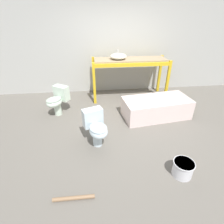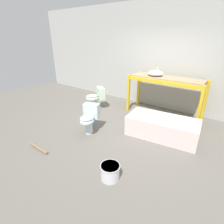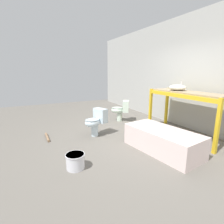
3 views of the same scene
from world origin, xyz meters
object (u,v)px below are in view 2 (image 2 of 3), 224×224
Objects in this scene: sink_basin at (155,73)px; bucket_white at (110,171)px; bathtub_main at (162,126)px; toilet_near at (96,97)px; toilet_far at (89,118)px.

sink_basin is 1.34× the size of bucket_white.
bathtub_main is (0.78, -1.17, -0.95)m from sink_basin.
bucket_white is at bearing -10.36° from toilet_near.
toilet_near is 2.09× the size of bucket_white.
bathtub_main is at bearing -56.23° from sink_basin.
bathtub_main is at bearing 24.89° from toilet_near.
sink_basin is 0.64× the size of toilet_near.
sink_basin is 1.97m from toilet_near.
toilet_far is (-1.48, -0.89, 0.13)m from bathtub_main.
toilet_near is (-1.61, -0.79, -0.82)m from sink_basin.
sink_basin is 0.64× the size of toilet_far.
sink_basin is 1.70m from bathtub_main.
bucket_white is (2.24, -2.18, -0.26)m from toilet_near.
bathtub_main reaches higher than bucket_white.
bathtub_main is 5.05× the size of bucket_white.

